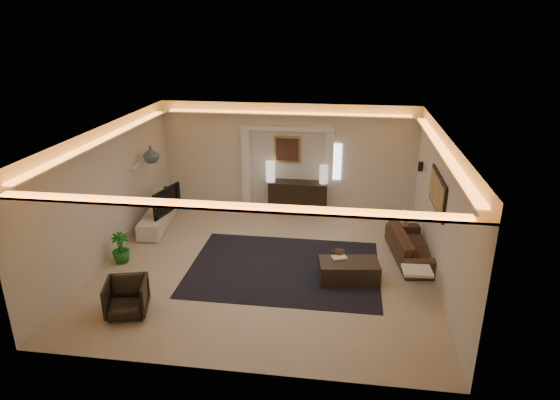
# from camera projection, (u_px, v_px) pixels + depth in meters

# --- Properties ---
(floor) EXTENTS (7.00, 7.00, 0.00)m
(floor) POSITION_uv_depth(u_px,v_px,m) (267.00, 263.00, 10.54)
(floor) COLOR tan
(floor) RESTS_ON ground
(ceiling) EXTENTS (7.00, 7.00, 0.00)m
(ceiling) POSITION_uv_depth(u_px,v_px,m) (266.00, 132.00, 9.52)
(ceiling) COLOR white
(ceiling) RESTS_ON ground
(wall_back) EXTENTS (7.00, 0.00, 7.00)m
(wall_back) POSITION_uv_depth(u_px,v_px,m) (287.00, 156.00, 13.27)
(wall_back) COLOR beige
(wall_back) RESTS_ON ground
(wall_front) EXTENTS (7.00, 0.00, 7.00)m
(wall_front) POSITION_uv_depth(u_px,v_px,m) (225.00, 287.00, 6.78)
(wall_front) COLOR beige
(wall_front) RESTS_ON ground
(wall_left) EXTENTS (0.00, 7.00, 7.00)m
(wall_left) POSITION_uv_depth(u_px,v_px,m) (108.00, 193.00, 10.48)
(wall_left) COLOR beige
(wall_left) RESTS_ON ground
(wall_right) EXTENTS (0.00, 7.00, 7.00)m
(wall_right) POSITION_uv_depth(u_px,v_px,m) (440.00, 209.00, 9.57)
(wall_right) COLOR beige
(wall_right) RESTS_ON ground
(cove_soffit) EXTENTS (7.00, 7.00, 0.04)m
(cove_soffit) POSITION_uv_depth(u_px,v_px,m) (266.00, 146.00, 9.62)
(cove_soffit) COLOR silver
(cove_soffit) RESTS_ON ceiling
(daylight_slit) EXTENTS (0.25, 0.03, 1.00)m
(daylight_slit) POSITION_uv_depth(u_px,v_px,m) (337.00, 162.00, 13.11)
(daylight_slit) COLOR white
(daylight_slit) RESTS_ON wall_back
(area_rug) EXTENTS (4.00, 3.00, 0.01)m
(area_rug) POSITION_uv_depth(u_px,v_px,m) (284.00, 268.00, 10.30)
(area_rug) COLOR black
(area_rug) RESTS_ON ground
(pilaster_left) EXTENTS (0.22, 0.20, 2.20)m
(pilaster_left) POSITION_uv_depth(u_px,v_px,m) (246.00, 168.00, 13.45)
(pilaster_left) COLOR silver
(pilaster_left) RESTS_ON ground
(pilaster_right) EXTENTS (0.22, 0.20, 2.20)m
(pilaster_right) POSITION_uv_depth(u_px,v_px,m) (329.00, 171.00, 13.15)
(pilaster_right) COLOR silver
(pilaster_right) RESTS_ON ground
(alcove_header) EXTENTS (2.52, 0.20, 0.12)m
(alcove_header) POSITION_uv_depth(u_px,v_px,m) (287.00, 128.00, 12.90)
(alcove_header) COLOR silver
(alcove_header) RESTS_ON wall_back
(painting_frame) EXTENTS (0.74, 0.04, 0.74)m
(painting_frame) POSITION_uv_depth(u_px,v_px,m) (287.00, 149.00, 13.18)
(painting_frame) COLOR tan
(painting_frame) RESTS_ON wall_back
(painting_canvas) EXTENTS (0.62, 0.02, 0.62)m
(painting_canvas) POSITION_uv_depth(u_px,v_px,m) (287.00, 150.00, 13.15)
(painting_canvas) COLOR #4C2D1E
(painting_canvas) RESTS_ON wall_back
(art_panel_frame) EXTENTS (0.04, 1.64, 0.74)m
(art_panel_frame) POSITION_uv_depth(u_px,v_px,m) (438.00, 192.00, 9.77)
(art_panel_frame) COLOR black
(art_panel_frame) RESTS_ON wall_right
(art_panel_gold) EXTENTS (0.02, 1.50, 0.62)m
(art_panel_gold) POSITION_uv_depth(u_px,v_px,m) (436.00, 192.00, 9.77)
(art_panel_gold) COLOR tan
(art_panel_gold) RESTS_ON wall_right
(wall_sconce) EXTENTS (0.12, 0.12, 0.22)m
(wall_sconce) POSITION_uv_depth(u_px,v_px,m) (421.00, 166.00, 11.55)
(wall_sconce) COLOR black
(wall_sconce) RESTS_ON wall_right
(wall_niche) EXTENTS (0.10, 0.55, 0.04)m
(wall_niche) POSITION_uv_depth(u_px,v_px,m) (136.00, 166.00, 11.70)
(wall_niche) COLOR silver
(wall_niche) RESTS_ON wall_left
(console) EXTENTS (1.61, 0.52, 0.80)m
(console) POSITION_uv_depth(u_px,v_px,m) (298.00, 196.00, 13.37)
(console) COLOR black
(console) RESTS_ON ground
(lamp_left) EXTENTS (0.27, 0.27, 0.56)m
(lamp_left) POSITION_uv_depth(u_px,v_px,m) (270.00, 171.00, 13.19)
(lamp_left) COLOR white
(lamp_left) RESTS_ON console
(lamp_right) EXTENTS (0.28, 0.28, 0.50)m
(lamp_right) POSITION_uv_depth(u_px,v_px,m) (324.00, 173.00, 13.04)
(lamp_right) COLOR beige
(lamp_right) RESTS_ON console
(media_ledge) EXTENTS (0.78, 2.13, 0.39)m
(media_ledge) POSITION_uv_depth(u_px,v_px,m) (158.00, 218.00, 12.33)
(media_ledge) COLOR beige
(media_ledge) RESTS_ON ground
(tv) EXTENTS (1.15, 0.39, 0.66)m
(tv) POSITION_uv_depth(u_px,v_px,m) (163.00, 199.00, 12.02)
(tv) COLOR black
(tv) RESTS_ON media_ledge
(figurine) EXTENTS (0.17, 0.17, 0.35)m
(figurine) POSITION_uv_depth(u_px,v_px,m) (167.00, 191.00, 12.99)
(figurine) COLOR black
(figurine) RESTS_ON media_ledge
(ginger_jar) EXTENTS (0.50, 0.50, 0.41)m
(ginger_jar) POSITION_uv_depth(u_px,v_px,m) (151.00, 154.00, 11.83)
(ginger_jar) COLOR slate
(ginger_jar) RESTS_ON wall_niche
(plant) EXTENTS (0.53, 0.53, 0.68)m
(plant) POSITION_uv_depth(u_px,v_px,m) (121.00, 248.00, 10.45)
(plant) COLOR #1D681B
(plant) RESTS_ON ground
(sofa) EXTENTS (2.13, 1.08, 0.60)m
(sofa) POSITION_uv_depth(u_px,v_px,m) (413.00, 246.00, 10.63)
(sofa) COLOR #422818
(sofa) RESTS_ON ground
(throw_blanket) EXTENTS (0.56, 0.47, 0.06)m
(throw_blanket) POSITION_uv_depth(u_px,v_px,m) (417.00, 271.00, 9.07)
(throw_blanket) COLOR white
(throw_blanket) RESTS_ON sofa
(throw_pillow) EXTENTS (0.16, 0.36, 0.35)m
(throw_pillow) POSITION_uv_depth(u_px,v_px,m) (404.00, 219.00, 11.44)
(throw_pillow) COLOR tan
(throw_pillow) RESTS_ON sofa
(coffee_table) EXTENTS (1.27, 0.81, 0.44)m
(coffee_table) POSITION_uv_depth(u_px,v_px,m) (349.00, 272.00, 9.75)
(coffee_table) COLOR black
(coffee_table) RESTS_ON ground
(bowl) EXTENTS (0.32, 0.32, 0.07)m
(bowl) POSITION_uv_depth(u_px,v_px,m) (338.00, 253.00, 9.99)
(bowl) COLOR #372318
(bowl) RESTS_ON coffee_table
(magazine) EXTENTS (0.34, 0.30, 0.03)m
(magazine) POSITION_uv_depth(u_px,v_px,m) (339.00, 258.00, 9.82)
(magazine) COLOR #F1E6B9
(magazine) RESTS_ON coffee_table
(armchair) EXTENTS (0.87, 0.88, 0.66)m
(armchair) POSITION_uv_depth(u_px,v_px,m) (127.00, 297.00, 8.61)
(armchair) COLOR #342C24
(armchair) RESTS_ON ground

